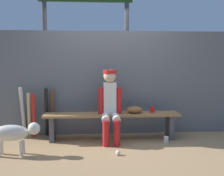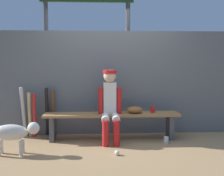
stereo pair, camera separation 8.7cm
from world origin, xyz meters
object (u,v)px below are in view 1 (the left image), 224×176
bat_wood_dark (53,113)px  bat_aluminum_red (34,116)px  baseball_glove (135,110)px  bat_wood_natural (29,115)px  scoreboard (89,1)px  cup_on_bench (152,109)px  dog (15,133)px  baseball (118,153)px  dugout_bench (112,119)px  bat_aluminum_silver (23,112)px  cup_on_ground (166,140)px  player_seated (110,103)px  bat_aluminum_black (47,112)px

bat_wood_dark → bat_aluminum_red: size_ratio=1.07×
baseball_glove → bat_wood_natural: (-1.89, 0.25, -0.12)m
bat_aluminum_red → scoreboard: size_ratio=0.21×
bat_wood_dark → cup_on_bench: 1.82m
bat_wood_dark → dog: bat_wood_dark is taller
baseball_glove → baseball: bearing=-114.6°
dugout_bench → bat_wood_dark: size_ratio=2.77×
bat_aluminum_silver → cup_on_bench: (2.33, -0.22, 0.06)m
baseball_glove → cup_on_ground: bearing=-28.8°
dugout_bench → scoreboard: bearing=107.0°
bat_aluminum_red → bat_wood_natural: bearing=155.1°
bat_aluminum_red → scoreboard: bearing=48.3°
baseball_glove → bat_wood_dark: bat_wood_dark is taller
dugout_bench → cup_on_ground: (0.90, -0.28, -0.31)m
player_seated → bat_wood_natural: player_seated is taller
bat_aluminum_silver → baseball_glove: bearing=-7.3°
dugout_bench → bat_aluminum_black: size_ratio=2.63×
dugout_bench → dog: 1.65m
baseball → cup_on_ground: cup_on_ground is taller
bat_aluminum_red → dog: bat_aluminum_red is taller
dugout_bench → bat_wood_dark: (-1.07, 0.29, 0.07)m
bat_wood_dark → cup_on_ground: (1.98, -0.57, -0.38)m
bat_wood_dark → bat_aluminum_silver: bat_aluminum_silver is taller
baseball → player_seated: bearing=95.3°
bat_aluminum_red → dog: size_ratio=0.95×
player_seated → bat_wood_dark: player_seated is taller
bat_aluminum_silver → bat_wood_natural: bearing=-4.1°
dugout_bench → player_seated: player_seated is taller
player_seated → scoreboard: scoreboard is taller
dog → cup_on_bench: bearing=18.2°
baseball_glove → bat_aluminum_red: bearing=173.5°
baseball_glove → bat_aluminum_silver: 2.02m
bat_wood_natural → bat_aluminum_black: bearing=7.5°
baseball_glove → bat_wood_natural: 1.91m
dugout_bench → player_seated: 0.33m
cup_on_bench → bat_aluminum_silver: bearing=174.6°
bat_aluminum_black → cup_on_bench: bat_aluminum_black is taller
baseball_glove → baseball: size_ratio=3.78×
bat_wood_natural → cup_on_bench: bearing=-5.5°
baseball → scoreboard: scoreboard is taller
baseball_glove → bat_wood_natural: size_ratio=0.34×
player_seated → bat_wood_natural: size_ratio=1.50×
cup_on_bench → dugout_bench: bearing=-177.1°
bat_aluminum_red → bat_aluminum_silver: bat_aluminum_silver is taller
bat_aluminum_red → player_seated: bearing=-13.0°
bat_wood_dark → bat_aluminum_red: (-0.32, -0.08, -0.03)m
bat_aluminum_silver → bat_aluminum_red: bearing=-13.9°
cup_on_ground → scoreboard: size_ratio=0.03×
bat_aluminum_black → baseball: bat_aluminum_black is taller
bat_aluminum_red → dugout_bench: bearing=-8.4°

